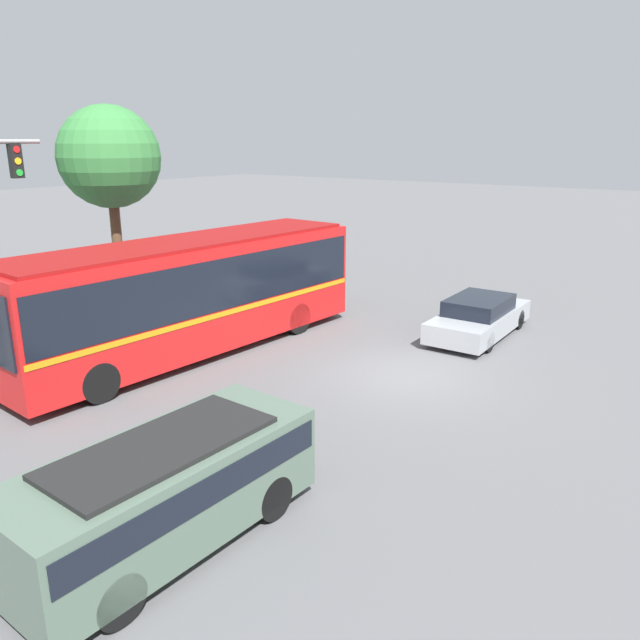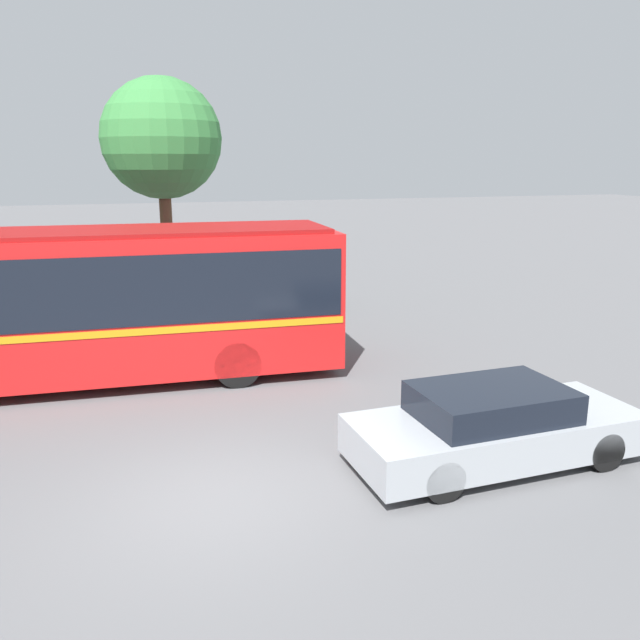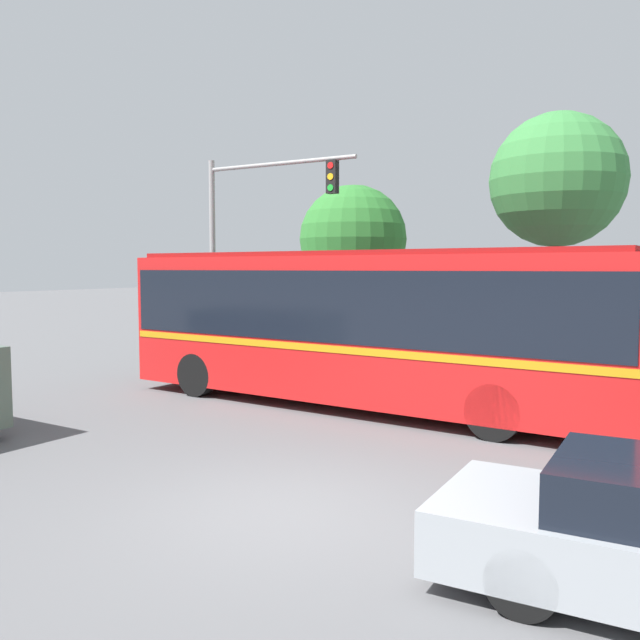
# 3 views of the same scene
# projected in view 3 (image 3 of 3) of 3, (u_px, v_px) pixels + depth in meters

# --- Properties ---
(ground_plane) EXTENTS (140.00, 140.00, 0.00)m
(ground_plane) POSITION_uv_depth(u_px,v_px,m) (288.00, 512.00, 8.06)
(ground_plane) COLOR #5B5B5E
(city_bus) EXTENTS (11.37, 3.32, 3.31)m
(city_bus) POSITION_uv_depth(u_px,v_px,m) (364.00, 319.00, 14.02)
(city_bus) COLOR red
(city_bus) RESTS_ON ground
(traffic_light_pole) EXTENTS (5.06, 0.24, 6.23)m
(traffic_light_pole) POSITION_uv_depth(u_px,v_px,m) (247.00, 228.00, 19.72)
(traffic_light_pole) COLOR gray
(traffic_light_pole) RESTS_ON ground
(flowering_hedge) EXTENTS (10.03, 1.11, 1.47)m
(flowering_hedge) POSITION_uv_depth(u_px,v_px,m) (525.00, 354.00, 17.27)
(flowering_hedge) COLOR #286028
(flowering_hedge) RESTS_ON ground
(street_tree_left) EXTENTS (3.61, 3.61, 5.74)m
(street_tree_left) POSITION_uv_depth(u_px,v_px,m) (353.00, 240.00, 22.27)
(street_tree_left) COLOR brown
(street_tree_left) RESTS_ON ground
(street_tree_centre) EXTENTS (3.70, 3.70, 7.23)m
(street_tree_centre) POSITION_uv_depth(u_px,v_px,m) (557.00, 182.00, 18.29)
(street_tree_centre) COLOR brown
(street_tree_centre) RESTS_ON ground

